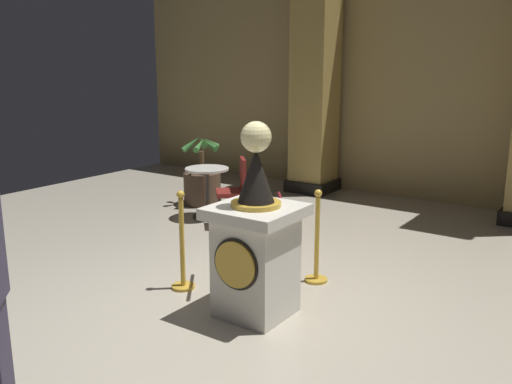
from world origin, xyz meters
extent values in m
plane|color=#B2A893|center=(0.00, 0.00, 0.00)|extent=(12.15, 12.15, 0.00)
cube|color=tan|center=(0.00, 5.17, 2.10)|extent=(12.15, 0.16, 4.20)
cube|color=silver|center=(0.21, -0.10, 0.46)|extent=(0.59, 0.59, 0.91)
cube|color=silver|center=(0.21, -0.10, 0.96)|extent=(0.74, 0.74, 0.10)
cylinder|color=gold|center=(0.21, -0.41, 0.57)|extent=(0.41, 0.03, 0.41)
cylinder|color=black|center=(0.21, -0.40, 0.57)|extent=(0.46, 0.01, 0.46)
cylinder|color=gold|center=(0.21, -0.10, 1.03)|extent=(0.44, 0.44, 0.04)
cone|color=black|center=(0.21, -0.10, 1.29)|extent=(0.33, 0.33, 0.48)
cylinder|color=gold|center=(0.21, -0.10, 1.52)|extent=(0.03, 0.03, 0.07)
sphere|color=beige|center=(0.21, -0.10, 1.62)|extent=(0.27, 0.27, 0.27)
cylinder|color=gold|center=(0.29, 0.90, 0.01)|extent=(0.24, 0.24, 0.03)
cylinder|color=gold|center=(0.29, 0.90, 0.45)|extent=(0.05, 0.05, 0.91)
sphere|color=gold|center=(0.29, 0.90, 0.95)|extent=(0.08, 0.08, 0.08)
cylinder|color=gold|center=(-0.73, -0.04, 0.01)|extent=(0.24, 0.24, 0.03)
cylinder|color=gold|center=(-0.73, -0.04, 0.47)|extent=(0.05, 0.05, 0.94)
sphere|color=gold|center=(-0.73, -0.04, 0.98)|extent=(0.08, 0.08, 0.08)
cylinder|color=#591419|center=(0.03, 0.66, 0.79)|extent=(0.50, 0.54, 0.21)
cylinder|color=#591419|center=(-0.48, 0.20, 0.79)|extent=(0.50, 0.54, 0.21)
sphere|color=#591419|center=(-0.22, 0.43, 0.70)|extent=(0.04, 0.04, 0.04)
cube|color=black|center=(-1.83, 4.62, 0.10)|extent=(0.76, 0.76, 0.20)
cube|color=tan|center=(-1.83, 4.62, 2.01)|extent=(0.66, 0.66, 4.03)
cylinder|color=#4C3828|center=(-2.82, 2.73, 0.26)|extent=(0.60, 0.60, 0.52)
cylinder|color=brown|center=(-2.82, 2.73, 0.69)|extent=(0.08, 0.08, 0.35)
cone|color=#387533|center=(-2.66, 2.72, 0.99)|extent=(0.35, 0.12, 0.21)
cone|color=#387533|center=(-2.77, 2.89, 0.99)|extent=(0.18, 0.33, 0.27)
cone|color=#387533|center=(-2.91, 2.87, 0.99)|extent=(0.24, 0.32, 0.29)
cone|color=#387533|center=(-2.98, 2.72, 0.99)|extent=(0.33, 0.12, 0.28)
cone|color=#387533|center=(-2.91, 2.60, 0.99)|extent=(0.24, 0.31, 0.30)
cone|color=#387533|center=(-2.74, 2.59, 0.99)|extent=(0.23, 0.34, 0.26)
cylinder|color=#332D28|center=(-2.23, 2.15, 0.01)|extent=(0.45, 0.45, 0.03)
cylinder|color=#332D28|center=(-2.23, 2.15, 0.37)|extent=(0.06, 0.06, 0.73)
cylinder|color=silver|center=(-2.23, 2.15, 0.73)|extent=(0.64, 0.64, 0.03)
cylinder|color=black|center=(-1.90, 2.01, 0.23)|extent=(0.03, 0.03, 0.45)
cylinder|color=black|center=(-1.69, 1.78, 0.23)|extent=(0.03, 0.03, 0.45)
cylinder|color=black|center=(-1.66, 2.23, 0.23)|extent=(0.03, 0.03, 0.45)
cylinder|color=black|center=(-1.45, 1.99, 0.23)|extent=(0.03, 0.03, 0.45)
cube|color=maroon|center=(-1.68, 2.00, 0.48)|extent=(0.56, 0.56, 0.06)
cube|color=maroon|center=(-1.55, 2.11, 0.73)|extent=(0.30, 0.33, 0.45)
camera|label=1|loc=(2.89, -3.95, 2.23)|focal=38.93mm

